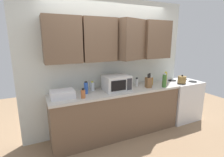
# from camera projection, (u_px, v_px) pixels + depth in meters

# --- Properties ---
(ground_plane) EXTENTS (8.00, 8.00, 0.00)m
(ground_plane) POSITION_uv_depth(u_px,v_px,m) (136.00, 153.00, 2.81)
(ground_plane) COLOR #937556
(wall_back_with_cabinets) EXTENTS (3.40, 0.52, 2.60)m
(wall_back_with_cabinets) POSITION_uv_depth(u_px,v_px,m) (112.00, 53.00, 3.27)
(wall_back_with_cabinets) COLOR silver
(wall_back_with_cabinets) RESTS_ON ground_plane
(counter_run) EXTENTS (2.53, 0.63, 0.90)m
(counter_run) POSITION_uv_depth(u_px,v_px,m) (117.00, 112.00, 3.32)
(counter_run) COLOR brown
(counter_run) RESTS_ON ground_plane
(stove_range) EXTENTS (0.76, 0.64, 0.91)m
(stove_range) POSITION_uv_depth(u_px,v_px,m) (180.00, 100.00, 3.99)
(stove_range) COLOR silver
(stove_range) RESTS_ON ground_plane
(kettle) EXTENTS (0.17, 0.17, 0.18)m
(kettle) POSITION_uv_depth(u_px,v_px,m) (182.00, 80.00, 3.68)
(kettle) COLOR olive
(kettle) RESTS_ON stove_range
(microwave) EXTENTS (0.48, 0.37, 0.28)m
(microwave) POSITION_uv_depth(u_px,v_px,m) (117.00, 83.00, 3.18)
(microwave) COLOR silver
(microwave) RESTS_ON counter_run
(dish_rack) EXTENTS (0.38, 0.30, 0.12)m
(dish_rack) POSITION_uv_depth(u_px,v_px,m) (62.00, 94.00, 2.79)
(dish_rack) COLOR silver
(dish_rack) RESTS_ON counter_run
(knife_block) EXTENTS (0.12, 0.13, 0.29)m
(knife_block) POSITION_uv_depth(u_px,v_px,m) (148.00, 82.00, 3.36)
(knife_block) COLOR brown
(knife_block) RESTS_ON counter_run
(bottle_spice_jar) EXTENTS (0.07, 0.07, 0.17)m
(bottle_spice_jar) POSITION_uv_depth(u_px,v_px,m) (83.00, 94.00, 2.76)
(bottle_spice_jar) COLOR #BC6638
(bottle_spice_jar) RESTS_ON counter_run
(bottle_yellow_mustard) EXTENTS (0.06, 0.06, 0.26)m
(bottle_yellow_mustard) POSITION_uv_depth(u_px,v_px,m) (165.00, 78.00, 3.65)
(bottle_yellow_mustard) COLOR gold
(bottle_yellow_mustard) RESTS_ON counter_run
(bottle_clear_tall) EXTENTS (0.08, 0.08, 0.18)m
(bottle_clear_tall) POSITION_uv_depth(u_px,v_px,m) (92.00, 86.00, 3.16)
(bottle_clear_tall) COLOR silver
(bottle_clear_tall) RESTS_ON counter_run
(bottle_green_oil) EXTENTS (0.08, 0.08, 0.28)m
(bottle_green_oil) POSITION_uv_depth(u_px,v_px,m) (164.00, 81.00, 3.38)
(bottle_green_oil) COLOR #386B2D
(bottle_green_oil) RESTS_ON counter_run
(bottle_blue_cleaner) EXTENTS (0.07, 0.07, 0.22)m
(bottle_blue_cleaner) POSITION_uv_depth(u_px,v_px,m) (86.00, 88.00, 2.99)
(bottle_blue_cleaner) COLOR #2D56B7
(bottle_blue_cleaner) RESTS_ON counter_run
(bottle_white_jar) EXTENTS (0.06, 0.06, 0.18)m
(bottle_white_jar) POSITION_uv_depth(u_px,v_px,m) (137.00, 82.00, 3.45)
(bottle_white_jar) COLOR white
(bottle_white_jar) RESTS_ON counter_run
(bottle_amber_vinegar) EXTENTS (0.07, 0.07, 0.18)m
(bottle_amber_vinegar) POSITION_uv_depth(u_px,v_px,m) (151.00, 81.00, 3.56)
(bottle_amber_vinegar) COLOR #AD701E
(bottle_amber_vinegar) RESTS_ON counter_run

